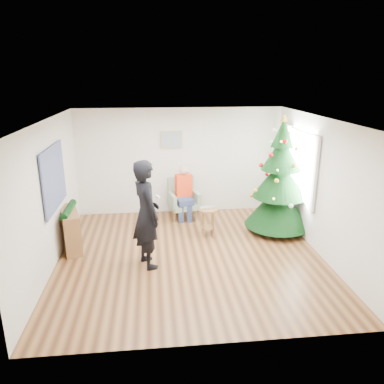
{
  "coord_description": "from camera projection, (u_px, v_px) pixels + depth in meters",
  "views": [
    {
      "loc": [
        -0.66,
        -6.49,
        3.35
      ],
      "look_at": [
        0.1,
        0.6,
        1.1
      ],
      "focal_mm": 35.0,
      "sensor_mm": 36.0,
      "label": 1
    }
  ],
  "objects": [
    {
      "name": "laptop",
      "position": [
        208.0,
        208.0,
        7.97
      ],
      "size": [
        0.37,
        0.27,
        0.03
      ],
      "primitive_type": "imported",
      "rotation": [
        0.0,
        0.0,
        0.18
      ],
      "color": "silver",
      "rests_on": "stool"
    },
    {
      "name": "stool",
      "position": [
        208.0,
        222.0,
        8.06
      ],
      "size": [
        0.41,
        0.41,
        0.61
      ],
      "rotation": [
        0.0,
        0.0,
        -0.17
      ],
      "color": "brown",
      "rests_on": "floor"
    },
    {
      "name": "curtains",
      "position": [
        299.0,
        165.0,
        7.97
      ],
      "size": [
        0.05,
        1.75,
        1.5
      ],
      "color": "white",
      "rests_on": "wall_right"
    },
    {
      "name": "standing_man",
      "position": [
        146.0,
        214.0,
        6.6
      ],
      "size": [
        0.71,
        0.84,
        1.97
      ],
      "primitive_type": "imported",
      "rotation": [
        0.0,
        0.0,
        1.96
      ],
      "color": "black",
      "rests_on": "floor"
    },
    {
      "name": "wall_right",
      "position": [
        321.0,
        187.0,
        7.09
      ],
      "size": [
        0.0,
        5.0,
        5.0
      ],
      "primitive_type": "plane",
      "rotation": [
        1.57,
        0.0,
        -1.57
      ],
      "color": "silver",
      "rests_on": "floor"
    },
    {
      "name": "armchair",
      "position": [
        183.0,
        203.0,
        9.08
      ],
      "size": [
        0.79,
        0.76,
        0.96
      ],
      "rotation": [
        0.0,
        0.0,
        0.23
      ],
      "color": "gray",
      "rests_on": "floor"
    },
    {
      "name": "wall_front",
      "position": [
        211.0,
        254.0,
        4.47
      ],
      "size": [
        5.0,
        0.0,
        5.0
      ],
      "primitive_type": "plane",
      "rotation": [
        -1.57,
        0.0,
        0.0
      ],
      "color": "silver",
      "rests_on": "floor"
    },
    {
      "name": "framed_picture",
      "position": [
        171.0,
        140.0,
        8.99
      ],
      "size": [
        0.52,
        0.05,
        0.42
      ],
      "color": "tan",
      "rests_on": "wall_back"
    },
    {
      "name": "tapestry",
      "position": [
        54.0,
        178.0,
        6.8
      ],
      "size": [
        0.03,
        1.5,
        1.15
      ],
      "primitive_type": "cube",
      "color": "black",
      "rests_on": "wall_left"
    },
    {
      "name": "window_panel",
      "position": [
        300.0,
        165.0,
        7.98
      ],
      "size": [
        0.04,
        1.3,
        1.4
      ],
      "primitive_type": "cube",
      "color": "white",
      "rests_on": "wall_right"
    },
    {
      "name": "ceiling",
      "position": [
        190.0,
        120.0,
        6.45
      ],
      "size": [
        5.0,
        5.0,
        0.0
      ],
      "primitive_type": "plane",
      "rotation": [
        3.14,
        0.0,
        0.0
      ],
      "color": "white",
      "rests_on": "wall_back"
    },
    {
      "name": "wall_left",
      "position": [
        49.0,
        196.0,
        6.58
      ],
      "size": [
        0.0,
        5.0,
        5.0
      ],
      "primitive_type": "plane",
      "rotation": [
        1.57,
        0.0,
        1.57
      ],
      "color": "silver",
      "rests_on": "floor"
    },
    {
      "name": "wall_back",
      "position": [
        180.0,
        161.0,
        9.21
      ],
      "size": [
        5.0,
        0.0,
        5.0
      ],
      "primitive_type": "plane",
      "rotation": [
        1.57,
        0.0,
        0.0
      ],
      "color": "silver",
      "rests_on": "floor"
    },
    {
      "name": "christmas_tree",
      "position": [
        280.0,
        181.0,
        8.06
      ],
      "size": [
        1.42,
        1.42,
        2.57
      ],
      "rotation": [
        0.0,
        0.0,
        -0.25
      ],
      "color": "#3F2816",
      "rests_on": "floor"
    },
    {
      "name": "floor",
      "position": [
        190.0,
        256.0,
        7.23
      ],
      "size": [
        5.0,
        5.0,
        0.0
      ],
      "primitive_type": "plane",
      "color": "brown",
      "rests_on": "ground"
    },
    {
      "name": "seated_person",
      "position": [
        184.0,
        193.0,
        8.95
      ],
      "size": [
        0.44,
        0.6,
        1.27
      ],
      "rotation": [
        0.0,
        0.0,
        0.23
      ],
      "color": "navy",
      "rests_on": "armchair"
    },
    {
      "name": "game_controller",
      "position": [
        158.0,
        197.0,
        6.5
      ],
      "size": [
        0.08,
        0.13,
        0.04
      ],
      "primitive_type": "cube",
      "rotation": [
        0.0,
        0.0,
        0.39
      ],
      "color": "white",
      "rests_on": "standing_man"
    },
    {
      "name": "console",
      "position": [
        71.0,
        230.0,
        7.43
      ],
      "size": [
        0.58,
        1.04,
        0.8
      ],
      "primitive_type": "cube",
      "rotation": [
        0.0,
        0.0,
        0.3
      ],
      "color": "brown",
      "rests_on": "floor"
    },
    {
      "name": "garland",
      "position": [
        69.0,
        210.0,
        7.31
      ],
      "size": [
        0.14,
        0.9,
        0.14
      ],
      "primitive_type": "cylinder",
      "rotation": [
        1.57,
        0.0,
        0.0
      ],
      "color": "black",
      "rests_on": "console"
    }
  ]
}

